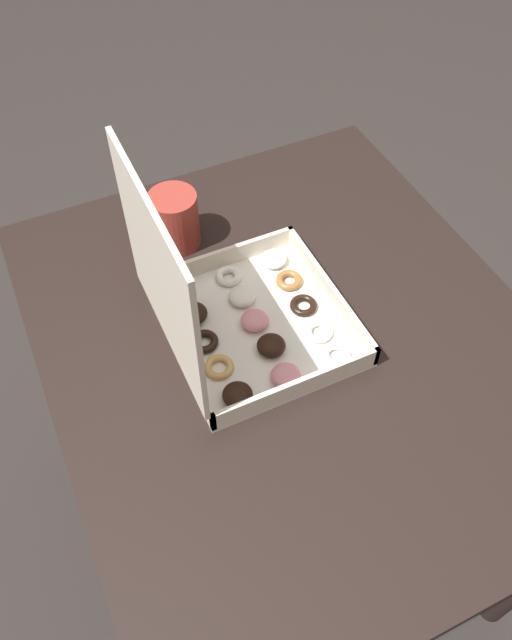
{
  "coord_description": "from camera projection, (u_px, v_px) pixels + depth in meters",
  "views": [
    {
      "loc": [
        -0.53,
        0.31,
        1.58
      ],
      "look_at": [
        0.05,
        0.05,
        0.78
      ],
      "focal_mm": 35.0,
      "sensor_mm": 36.0,
      "label": 1
    }
  ],
  "objects": [
    {
      "name": "donut_box",
      "position": [
        227.0,
        310.0,
        0.97
      ],
      "size": [
        0.3,
        0.29,
        0.34
      ],
      "color": "silver",
      "rests_on": "dining_table"
    },
    {
      "name": "dining_table",
      "position": [
        290.0,
        380.0,
        1.12
      ],
      "size": [
        0.94,
        0.79,
        0.76
      ],
      "color": "black",
      "rests_on": "ground_plane"
    },
    {
      "name": "coffee_mug",
      "position": [
        175.0,
        219.0,
        1.12
      ],
      "size": [
        0.09,
        0.09,
        0.11
      ],
      "color": "#A3382D",
      "rests_on": "dining_table"
    },
    {
      "name": "ground_plane",
      "position": [
        279.0,
        512.0,
        1.62
      ],
      "size": [
        8.0,
        8.0,
        0.0
      ],
      "primitive_type": "plane",
      "color": "#2D2826"
    }
  ]
}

